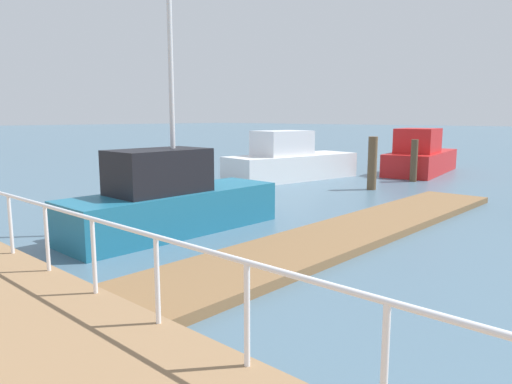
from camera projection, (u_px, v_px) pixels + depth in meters
The scene contains 8 objects.
ground_plane at pixel (39, 207), 15.06m from camera, with size 300.00×300.00×0.00m, color slate.
floating_dock at pixel (351, 232), 11.36m from camera, with size 13.81×2.00×0.18m, color olive.
boardwalk_railing at pixel (156, 256), 5.50m from camera, with size 0.06×26.03×1.08m.
dock_piling_0 at pixel (372, 163), 18.44m from camera, with size 0.35×0.35×2.06m, color brown.
dock_piling_1 at pixel (414, 161), 20.76m from camera, with size 0.30×0.30×1.84m, color brown.
moored_boat_1 at pixel (420, 157), 23.88m from camera, with size 6.49×3.16×2.25m.
moored_boat_2 at pixel (171, 201), 11.59m from camera, with size 5.59×1.77×6.40m.
moored_boat_3 at pixel (290, 162), 21.47m from camera, with size 6.68×3.15×2.20m.
Camera 1 is at (-6.30, 4.95, 2.81)m, focal length 33.45 mm.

